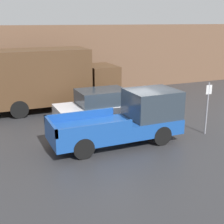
% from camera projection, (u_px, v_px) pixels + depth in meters
% --- Properties ---
extents(ground_plane, '(60.00, 60.00, 0.00)m').
position_uv_depth(ground_plane, '(134.00, 134.00, 14.03)').
color(ground_plane, '#2D2D30').
extents(building_wall, '(28.00, 0.15, 4.63)m').
position_uv_depth(building_wall, '(74.00, 60.00, 21.26)').
color(building_wall, brown).
rests_on(building_wall, ground).
extents(pickup_truck, '(5.41, 1.95, 2.13)m').
position_uv_depth(pickup_truck, '(129.00, 119.00, 12.87)').
color(pickup_truck, '#194799').
rests_on(pickup_truck, ground).
extents(car, '(4.41, 2.00, 1.60)m').
position_uv_depth(car, '(100.00, 105.00, 15.65)').
color(car, silver).
rests_on(car, ground).
extents(delivery_truck, '(7.53, 2.56, 3.41)m').
position_uv_depth(delivery_truck, '(47.00, 78.00, 17.49)').
color(delivery_truck, '#4C331E').
rests_on(delivery_truck, ground).
extents(parking_sign, '(0.30, 0.07, 2.33)m').
position_uv_depth(parking_sign, '(207.00, 106.00, 13.68)').
color(parking_sign, gray).
rests_on(parking_sign, ground).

